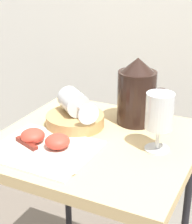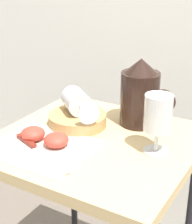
{
  "view_description": "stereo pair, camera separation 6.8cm",
  "coord_description": "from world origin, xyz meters",
  "px_view_note": "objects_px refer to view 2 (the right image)",
  "views": [
    {
      "loc": [
        0.4,
        -0.81,
        1.14
      ],
      "look_at": [
        0.0,
        0.0,
        0.76
      ],
      "focal_mm": 59.67,
      "sensor_mm": 36.0,
      "label": 1
    },
    {
      "loc": [
        0.46,
        -0.78,
        1.14
      ],
      "look_at": [
        0.0,
        0.0,
        0.76
      ],
      "focal_mm": 59.67,
      "sensor_mm": 36.0,
      "label": 2
    }
  ],
  "objects_px": {
    "apple_half_left": "(33,134)",
    "pitcher": "(140,98)",
    "basket_tray": "(78,120)",
    "table": "(96,161)",
    "wine_glass_upright": "(158,117)",
    "wine_glass_tipped_near": "(77,102)",
    "apple_half_right": "(56,140)",
    "knife": "(34,147)"
  },
  "relations": [
    {
      "from": "apple_half_right",
      "to": "knife",
      "type": "bearing_deg",
      "value": -136.34
    },
    {
      "from": "wine_glass_tipped_near",
      "to": "apple_half_left",
      "type": "xyz_separation_m",
      "value": [
        -0.04,
        -0.15,
        -0.05
      ]
    },
    {
      "from": "basket_tray",
      "to": "knife",
      "type": "relative_size",
      "value": 0.76
    },
    {
      "from": "pitcher",
      "to": "wine_glass_upright",
      "type": "distance_m",
      "value": 0.18
    },
    {
      "from": "basket_tray",
      "to": "apple_half_left",
      "type": "relative_size",
      "value": 2.6
    },
    {
      "from": "wine_glass_upright",
      "to": "apple_half_left",
      "type": "relative_size",
      "value": 2.36
    },
    {
      "from": "apple_half_right",
      "to": "basket_tray",
      "type": "bearing_deg",
      "value": 101.36
    },
    {
      "from": "knife",
      "to": "wine_glass_tipped_near",
      "type": "bearing_deg",
      "value": 88.07
    },
    {
      "from": "wine_glass_upright",
      "to": "basket_tray",
      "type": "bearing_deg",
      "value": 172.24
    },
    {
      "from": "apple_half_right",
      "to": "table",
      "type": "bearing_deg",
      "value": 55.77
    },
    {
      "from": "table",
      "to": "basket_tray",
      "type": "height_order",
      "value": "basket_tray"
    },
    {
      "from": "wine_glass_upright",
      "to": "wine_glass_tipped_near",
      "type": "relative_size",
      "value": 0.98
    },
    {
      "from": "table",
      "to": "wine_glass_tipped_near",
      "type": "relative_size",
      "value": 4.36
    },
    {
      "from": "wine_glass_tipped_near",
      "to": "knife",
      "type": "xyz_separation_m",
      "value": [
        -0.01,
        -0.19,
        -0.06
      ]
    },
    {
      "from": "apple_half_left",
      "to": "pitcher",
      "type": "bearing_deg",
      "value": 51.31
    },
    {
      "from": "table",
      "to": "basket_tray",
      "type": "distance_m",
      "value": 0.14
    },
    {
      "from": "pitcher",
      "to": "wine_glass_tipped_near",
      "type": "relative_size",
      "value": 1.26
    },
    {
      "from": "wine_glass_upright",
      "to": "knife",
      "type": "bearing_deg",
      "value": -151.33
    },
    {
      "from": "table",
      "to": "wine_glass_tipped_near",
      "type": "height_order",
      "value": "wine_glass_tipped_near"
    },
    {
      "from": "wine_glass_tipped_near",
      "to": "table",
      "type": "bearing_deg",
      "value": -30.57
    },
    {
      "from": "basket_tray",
      "to": "apple_half_left",
      "type": "bearing_deg",
      "value": -107.96
    },
    {
      "from": "pitcher",
      "to": "knife",
      "type": "height_order",
      "value": "pitcher"
    },
    {
      "from": "apple_half_left",
      "to": "wine_glass_tipped_near",
      "type": "bearing_deg",
      "value": 75.22
    },
    {
      "from": "pitcher",
      "to": "wine_glass_tipped_near",
      "type": "height_order",
      "value": "pitcher"
    },
    {
      "from": "knife",
      "to": "basket_tray",
      "type": "bearing_deg",
      "value": 85.94
    },
    {
      "from": "pitcher",
      "to": "knife",
      "type": "distance_m",
      "value": 0.34
    },
    {
      "from": "basket_tray",
      "to": "apple_half_right",
      "type": "bearing_deg",
      "value": -78.64
    },
    {
      "from": "apple_half_right",
      "to": "knife",
      "type": "height_order",
      "value": "apple_half_right"
    },
    {
      "from": "apple_half_right",
      "to": "knife",
      "type": "relative_size",
      "value": 0.29
    },
    {
      "from": "basket_tray",
      "to": "pitcher",
      "type": "relative_size",
      "value": 0.85
    },
    {
      "from": "pitcher",
      "to": "knife",
      "type": "bearing_deg",
      "value": -119.78
    },
    {
      "from": "table",
      "to": "apple_half_left",
      "type": "height_order",
      "value": "apple_half_left"
    },
    {
      "from": "wine_glass_tipped_near",
      "to": "knife",
      "type": "distance_m",
      "value": 0.2
    },
    {
      "from": "pitcher",
      "to": "wine_glass_upright",
      "type": "height_order",
      "value": "pitcher"
    },
    {
      "from": "table",
      "to": "apple_half_left",
      "type": "relative_size",
      "value": 10.5
    },
    {
      "from": "table",
      "to": "knife",
      "type": "height_order",
      "value": "knife"
    },
    {
      "from": "basket_tray",
      "to": "apple_half_left",
      "type": "xyz_separation_m",
      "value": [
        -0.05,
        -0.15,
        0.0
      ]
    },
    {
      "from": "table",
      "to": "apple_half_right",
      "type": "distance_m",
      "value": 0.15
    },
    {
      "from": "basket_tray",
      "to": "apple_half_left",
      "type": "height_order",
      "value": "apple_half_left"
    },
    {
      "from": "wine_glass_tipped_near",
      "to": "apple_half_right",
      "type": "distance_m",
      "value": 0.16
    },
    {
      "from": "pitcher",
      "to": "table",
      "type": "bearing_deg",
      "value": -110.82
    },
    {
      "from": "basket_tray",
      "to": "pitcher",
      "type": "bearing_deg",
      "value": 34.01
    }
  ]
}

